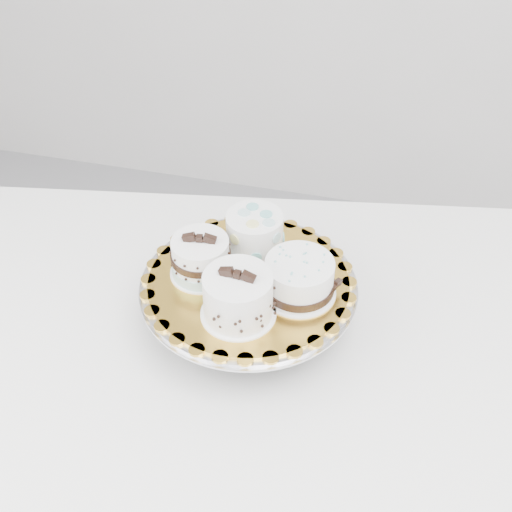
% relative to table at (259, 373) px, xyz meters
% --- Properties ---
extents(table, '(1.35, 1.02, 0.75)m').
position_rel_table_xyz_m(table, '(0.00, 0.00, 0.00)').
color(table, white).
rests_on(table, floor).
extents(cake_stand, '(0.36, 0.36, 0.10)m').
position_rel_table_xyz_m(cake_stand, '(-0.03, 0.04, 0.14)').
color(cake_stand, gray).
rests_on(cake_stand, table).
extents(cake_board, '(0.38, 0.38, 0.00)m').
position_rel_table_xyz_m(cake_board, '(-0.03, 0.04, 0.17)').
color(cake_board, gold).
rests_on(cake_board, cake_stand).
extents(cake_swirl, '(0.12, 0.12, 0.09)m').
position_rel_table_xyz_m(cake_swirl, '(-0.03, -0.03, 0.21)').
color(cake_swirl, white).
rests_on(cake_swirl, cake_board).
extents(cake_banded, '(0.10, 0.10, 0.08)m').
position_rel_table_xyz_m(cake_banded, '(-0.11, 0.04, 0.21)').
color(cake_banded, white).
rests_on(cake_banded, cake_board).
extents(cake_dots, '(0.12, 0.12, 0.07)m').
position_rel_table_xyz_m(cake_dots, '(-0.04, 0.12, 0.21)').
color(cake_dots, white).
rests_on(cake_dots, cake_board).
extents(cake_ribbon, '(0.14, 0.14, 0.07)m').
position_rel_table_xyz_m(cake_ribbon, '(0.06, 0.04, 0.20)').
color(cake_ribbon, white).
rests_on(cake_ribbon, cake_board).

